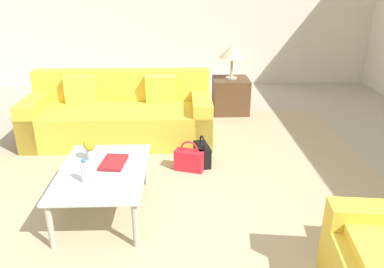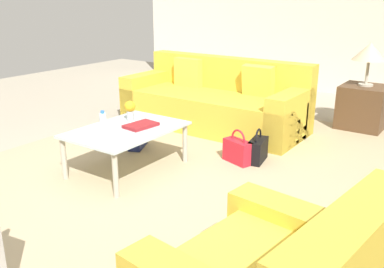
{
  "view_description": "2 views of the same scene",
  "coord_description": "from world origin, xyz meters",
  "px_view_note": "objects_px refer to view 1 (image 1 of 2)",
  "views": [
    {
      "loc": [
        2.56,
        0.2,
        1.99
      ],
      "look_at": [
        -0.79,
        0.31,
        0.61
      ],
      "focal_mm": 35.0,
      "sensor_mm": 36.0,
      "label": 1
    },
    {
      "loc": [
        2.44,
        2.27,
        1.65
      ],
      "look_at": [
        -0.16,
        0.44,
        0.62
      ],
      "focal_mm": 40.0,
      "sensor_mm": 36.0,
      "label": 2
    }
  ],
  "objects_px": {
    "flower_vase": "(89,147)",
    "handbag_red": "(189,160)",
    "table_lamp": "(232,52)",
    "handbag_navy": "(80,172)",
    "coffee_table_book": "(114,162)",
    "handbag_black": "(202,154)",
    "couch": "(121,116)",
    "water_bottle": "(85,172)",
    "coffee_table": "(103,175)",
    "side_table": "(230,95)"
  },
  "relations": [
    {
      "from": "coffee_table_book",
      "to": "table_lamp",
      "type": "xyz_separation_m",
      "value": [
        -2.68,
        1.42,
        0.53
      ]
    },
    {
      "from": "flower_vase",
      "to": "handbag_black",
      "type": "height_order",
      "value": "flower_vase"
    },
    {
      "from": "table_lamp",
      "to": "handbag_black",
      "type": "distance_m",
      "value": 2.12
    },
    {
      "from": "handbag_red",
      "to": "handbag_navy",
      "type": "height_order",
      "value": "same"
    },
    {
      "from": "water_bottle",
      "to": "handbag_red",
      "type": "bearing_deg",
      "value": 138.24
    },
    {
      "from": "water_bottle",
      "to": "table_lamp",
      "type": "height_order",
      "value": "table_lamp"
    },
    {
      "from": "handbag_navy",
      "to": "handbag_red",
      "type": "bearing_deg",
      "value": 102.19
    },
    {
      "from": "flower_vase",
      "to": "table_lamp",
      "type": "relative_size",
      "value": 0.38
    },
    {
      "from": "flower_vase",
      "to": "handbag_navy",
      "type": "height_order",
      "value": "flower_vase"
    },
    {
      "from": "handbag_red",
      "to": "water_bottle",
      "type": "bearing_deg",
      "value": -41.76
    },
    {
      "from": "handbag_black",
      "to": "side_table",
      "type": "bearing_deg",
      "value": 163.27
    },
    {
      "from": "coffee_table",
      "to": "coffee_table_book",
      "type": "height_order",
      "value": "coffee_table_book"
    },
    {
      "from": "handbag_navy",
      "to": "handbag_black",
      "type": "xyz_separation_m",
      "value": [
        -0.39,
        1.31,
        0.0
      ]
    },
    {
      "from": "side_table",
      "to": "handbag_black",
      "type": "height_order",
      "value": "side_table"
    },
    {
      "from": "water_bottle",
      "to": "handbag_black",
      "type": "xyz_separation_m",
      "value": [
        -1.14,
        1.04,
        -0.4
      ]
    },
    {
      "from": "table_lamp",
      "to": "handbag_black",
      "type": "xyz_separation_m",
      "value": [
        1.86,
        -0.56,
        -0.85
      ]
    },
    {
      "from": "water_bottle",
      "to": "handbag_navy",
      "type": "bearing_deg",
      "value": -160.48
    },
    {
      "from": "flower_vase",
      "to": "handbag_red",
      "type": "xyz_separation_m",
      "value": [
        -0.57,
        0.94,
        -0.43
      ]
    },
    {
      "from": "water_bottle",
      "to": "handbag_red",
      "type": "distance_m",
      "value": 1.39
    },
    {
      "from": "side_table",
      "to": "coffee_table",
      "type": "bearing_deg",
      "value": -28.18
    },
    {
      "from": "coffee_table",
      "to": "handbag_black",
      "type": "relative_size",
      "value": 3.07
    },
    {
      "from": "couch",
      "to": "water_bottle",
      "type": "xyz_separation_m",
      "value": [
        2.0,
        0.0,
        0.23
      ]
    },
    {
      "from": "handbag_navy",
      "to": "couch",
      "type": "bearing_deg",
      "value": 168.08
    },
    {
      "from": "handbag_red",
      "to": "coffee_table",
      "type": "bearing_deg",
      "value": -44.76
    },
    {
      "from": "table_lamp",
      "to": "handbag_red",
      "type": "xyz_separation_m",
      "value": [
        2.01,
        -0.71,
        -0.85
      ]
    },
    {
      "from": "coffee_table",
      "to": "water_bottle",
      "type": "bearing_deg",
      "value": -26.57
    },
    {
      "from": "flower_vase",
      "to": "couch",
      "type": "bearing_deg",
      "value": 178.19
    },
    {
      "from": "couch",
      "to": "water_bottle",
      "type": "distance_m",
      "value": 2.01
    },
    {
      "from": "water_bottle",
      "to": "couch",
      "type": "bearing_deg",
      "value": 180.0
    },
    {
      "from": "table_lamp",
      "to": "handbag_red",
      "type": "height_order",
      "value": "table_lamp"
    },
    {
      "from": "side_table",
      "to": "handbag_black",
      "type": "xyz_separation_m",
      "value": [
        1.86,
        -0.56,
        -0.15
      ]
    },
    {
      "from": "coffee_table_book",
      "to": "handbag_black",
      "type": "bearing_deg",
      "value": 140.03
    },
    {
      "from": "flower_vase",
      "to": "table_lamp",
      "type": "height_order",
      "value": "table_lamp"
    },
    {
      "from": "water_bottle",
      "to": "table_lamp",
      "type": "relative_size",
      "value": 0.38
    },
    {
      "from": "handbag_black",
      "to": "table_lamp",
      "type": "bearing_deg",
      "value": 163.27
    },
    {
      "from": "handbag_black",
      "to": "couch",
      "type": "bearing_deg",
      "value": -129.52
    },
    {
      "from": "coffee_table",
      "to": "water_bottle",
      "type": "relative_size",
      "value": 5.39
    },
    {
      "from": "handbag_red",
      "to": "handbag_black",
      "type": "distance_m",
      "value": 0.21
    },
    {
      "from": "water_bottle",
      "to": "coffee_table_book",
      "type": "height_order",
      "value": "water_bottle"
    },
    {
      "from": "coffee_table_book",
      "to": "handbag_black",
      "type": "xyz_separation_m",
      "value": [
        -0.82,
        0.86,
        -0.32
      ]
    },
    {
      "from": "handbag_navy",
      "to": "handbag_black",
      "type": "relative_size",
      "value": 1.0
    },
    {
      "from": "water_bottle",
      "to": "handbag_navy",
      "type": "distance_m",
      "value": 0.89
    },
    {
      "from": "couch",
      "to": "side_table",
      "type": "distance_m",
      "value": 1.89
    },
    {
      "from": "side_table",
      "to": "handbag_black",
      "type": "bearing_deg",
      "value": -16.73
    },
    {
      "from": "table_lamp",
      "to": "handbag_navy",
      "type": "height_order",
      "value": "table_lamp"
    },
    {
      "from": "couch",
      "to": "coffee_table_book",
      "type": "height_order",
      "value": "couch"
    },
    {
      "from": "handbag_navy",
      "to": "coffee_table_book",
      "type": "bearing_deg",
      "value": 46.22
    },
    {
      "from": "coffee_table",
      "to": "table_lamp",
      "type": "relative_size",
      "value": 2.04
    },
    {
      "from": "handbag_navy",
      "to": "handbag_black",
      "type": "distance_m",
      "value": 1.36
    },
    {
      "from": "handbag_black",
      "to": "handbag_red",
      "type": "bearing_deg",
      "value": -46.54
    }
  ]
}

